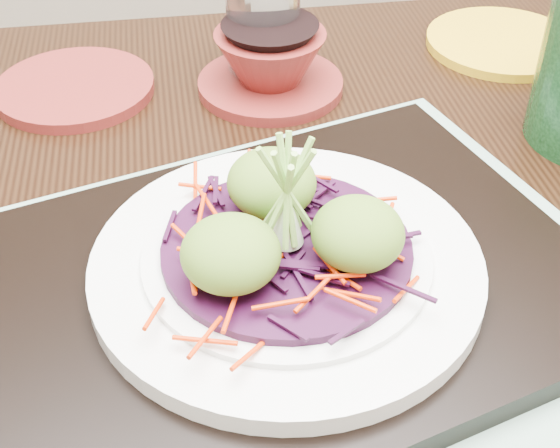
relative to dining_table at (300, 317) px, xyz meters
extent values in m
cube|color=black|center=(0.00, 0.00, 0.08)|extent=(1.33, 0.94, 0.04)
cube|color=gray|center=(-0.03, -0.07, 0.11)|extent=(0.56, 0.48, 0.00)
cube|color=black|center=(-0.03, -0.07, 0.12)|extent=(0.49, 0.40, 0.02)
cylinder|color=silver|center=(-0.03, -0.07, 0.14)|extent=(0.28, 0.28, 0.02)
cylinder|color=silver|center=(-0.03, -0.07, 0.14)|extent=(0.20, 0.20, 0.01)
cylinder|color=#300927|center=(-0.03, -0.07, 0.15)|extent=(0.18, 0.18, 0.01)
ellipsoid|color=#4F7222|center=(-0.07, -0.10, 0.18)|extent=(0.07, 0.07, 0.05)
ellipsoid|color=#4F7222|center=(0.01, -0.10, 0.18)|extent=(0.07, 0.07, 0.05)
ellipsoid|color=#4F7222|center=(-0.03, -0.03, 0.18)|extent=(0.07, 0.07, 0.05)
cylinder|color=maroon|center=(-0.17, 0.27, 0.11)|extent=(0.18, 0.18, 0.01)
cylinder|color=white|center=(0.03, 0.26, 0.16)|extent=(0.08, 0.08, 0.11)
cylinder|color=maroon|center=(0.03, 0.23, 0.11)|extent=(0.18, 0.18, 0.01)
cylinder|color=gold|center=(0.30, 0.26, 0.11)|extent=(0.20, 0.20, 0.01)
camera|label=1|loc=(-0.13, -0.47, 0.51)|focal=50.00mm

